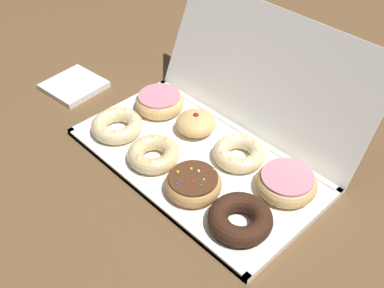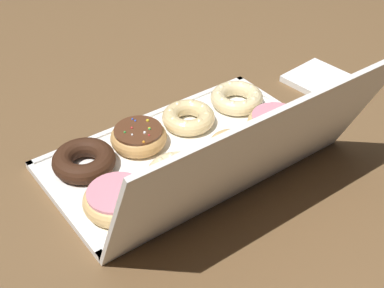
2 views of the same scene
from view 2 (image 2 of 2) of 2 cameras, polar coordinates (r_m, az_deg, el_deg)
The scene contains 12 objects.
ground_plane at distance 1.07m, azimuth -0.86°, elevation -1.07°, with size 3.00×3.00×0.00m, color brown.
donut_box at distance 1.07m, azimuth -0.87°, elevation -0.84°, with size 0.54×0.29×0.01m.
box_lid_open at distance 0.87m, azimuth 7.00°, elevation -1.18°, with size 0.54×0.28×0.01m, color white.
cruller_donut_0 at distance 1.19m, azimuth 4.74°, elevation 4.90°, with size 0.12×0.12×0.04m.
cruller_donut_1 at distance 1.12m, azimuth -0.39°, elevation 2.86°, with size 0.11×0.11×0.04m.
sprinkle_donut_2 at distance 1.07m, azimuth -5.65°, elevation 0.77°, with size 0.11×0.11×0.04m.
chocolate_cake_ring_donut_3 at distance 1.03m, azimuth -11.32°, elevation -1.71°, with size 0.12×0.12×0.04m.
pink_frosted_donut_4 at distance 1.11m, azimuth 8.80°, elevation 2.15°, with size 0.12×0.12×0.04m.
jelly_filled_donut_5 at distance 1.04m, azimuth 4.24°, elevation -0.13°, with size 0.09×0.09×0.05m.
cruller_donut_6 at distance 0.98m, azimuth -1.59°, elevation -3.09°, with size 0.11×0.11×0.04m.
pink_frosted_donut_7 at distance 0.94m, azimuth -7.88°, elevation -5.82°, with size 0.12×0.12×0.04m.
napkin_stack at distance 1.32m, azimuth 13.27°, elevation 6.62°, with size 0.13×0.13×0.01m, color white.
Camera 2 is at (0.48, 0.68, 0.67)m, focal length 50.61 mm.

